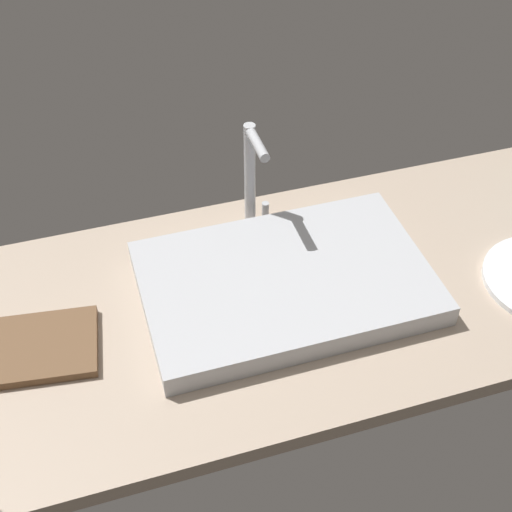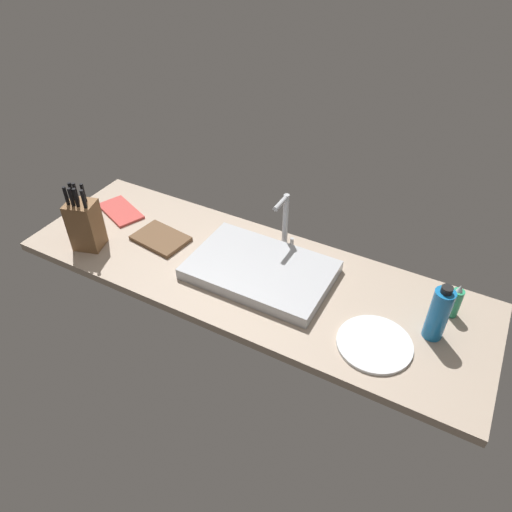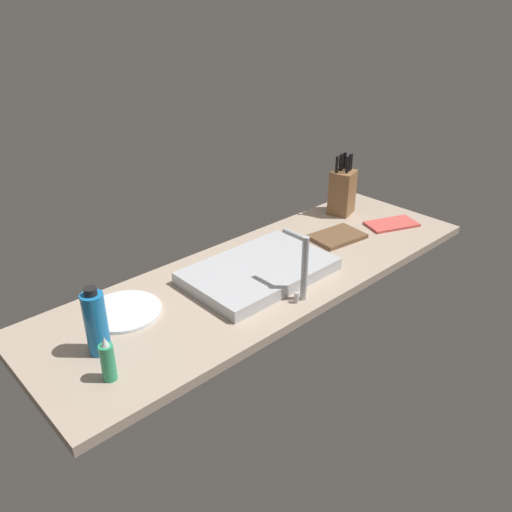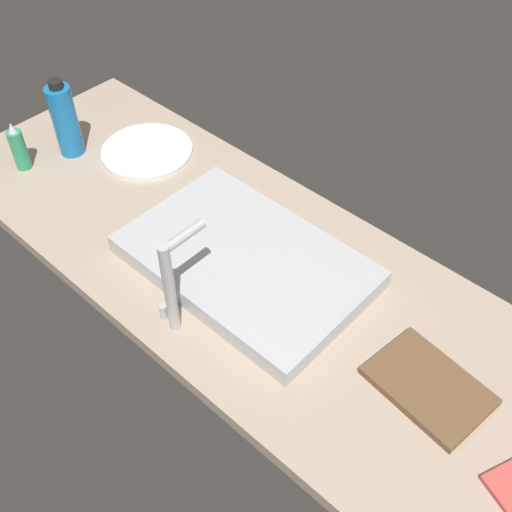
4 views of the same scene
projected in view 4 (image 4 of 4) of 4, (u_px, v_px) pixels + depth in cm
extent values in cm
cube|color=tan|center=(265.00, 282.00, 142.57)|extent=(190.48, 62.06, 3.50)
cube|color=#B7BABF|center=(246.00, 261.00, 141.47)|extent=(55.55, 35.99, 4.76)
cylinder|color=#B7BABF|center=(169.00, 289.00, 122.69)|extent=(2.40, 2.40, 24.50)
cylinder|color=#B7BABF|center=(183.00, 237.00, 117.09)|extent=(2.00, 10.20, 2.00)
cylinder|color=#B7BABF|center=(163.00, 312.00, 131.78)|extent=(1.60, 1.60, 4.00)
cube|color=brown|center=(428.00, 386.00, 120.44)|extent=(24.70, 18.61, 1.80)
cylinder|color=#2D9966|center=(19.00, 150.00, 164.97)|extent=(4.13, 4.13, 11.56)
cone|color=silver|center=(11.00, 128.00, 159.75)|extent=(2.27, 2.27, 2.80)
cylinder|color=#1970B7|center=(65.00, 121.00, 166.65)|extent=(6.85, 6.85, 20.31)
cylinder|color=black|center=(55.00, 84.00, 158.47)|extent=(3.77, 3.77, 2.20)
cylinder|color=white|center=(147.00, 151.00, 173.16)|extent=(25.74, 25.74, 1.20)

